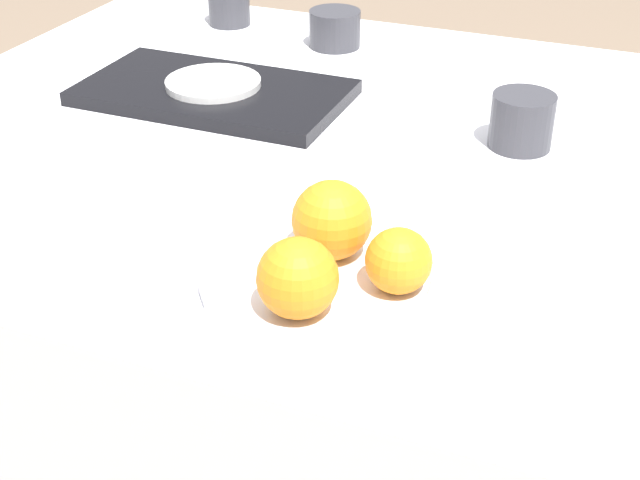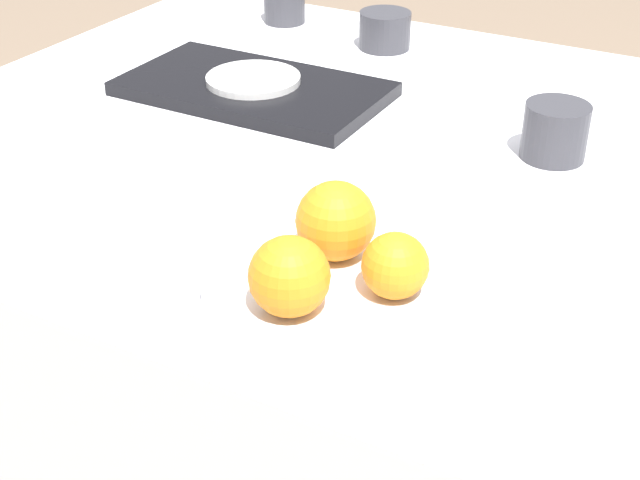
# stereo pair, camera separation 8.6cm
# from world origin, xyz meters

# --- Properties ---
(table) EXTENTS (1.32, 1.00, 0.74)m
(table) POSITION_xyz_m (0.00, 0.00, 0.37)
(table) COLOR white
(table) RESTS_ON ground_plane
(fruit_platter) EXTENTS (0.24, 0.24, 0.02)m
(fruit_platter) POSITION_xyz_m (0.08, -0.32, 0.74)
(fruit_platter) COLOR silver
(fruit_platter) RESTS_ON table
(orange_0) EXTENTS (0.08, 0.08, 0.08)m
(orange_0) POSITION_xyz_m (0.07, -0.29, 0.79)
(orange_0) COLOR orange
(orange_0) RESTS_ON fruit_platter
(orange_1) EXTENTS (0.08, 0.08, 0.08)m
(orange_1) POSITION_xyz_m (0.08, -0.39, 0.79)
(orange_1) COLOR orange
(orange_1) RESTS_ON fruit_platter
(orange_2) EXTENTS (0.06, 0.06, 0.06)m
(orange_2) POSITION_xyz_m (0.15, -0.32, 0.78)
(orange_2) COLOR orange
(orange_2) RESTS_ON fruit_platter
(serving_tray) EXTENTS (0.38, 0.21, 0.02)m
(serving_tray) POSITION_xyz_m (-0.25, 0.06, 0.75)
(serving_tray) COLOR black
(serving_tray) RESTS_ON table
(side_plate) EXTENTS (0.14, 0.14, 0.01)m
(side_plate) POSITION_xyz_m (-0.25, 0.06, 0.76)
(side_plate) COLOR silver
(side_plate) RESTS_ON serving_tray
(cup_0) EXTENTS (0.08, 0.08, 0.07)m
(cup_0) POSITION_xyz_m (0.19, 0.07, 0.77)
(cup_0) COLOR #333338
(cup_0) RESTS_ON table
(cup_2) EXTENTS (0.07, 0.07, 0.07)m
(cup_2) POSITION_xyz_m (-0.39, 0.38, 0.77)
(cup_2) COLOR #333338
(cup_2) RESTS_ON table
(cup_3) EXTENTS (0.08, 0.08, 0.06)m
(cup_3) POSITION_xyz_m (-0.17, 0.34, 0.77)
(cup_3) COLOR #333338
(cup_3) RESTS_ON table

